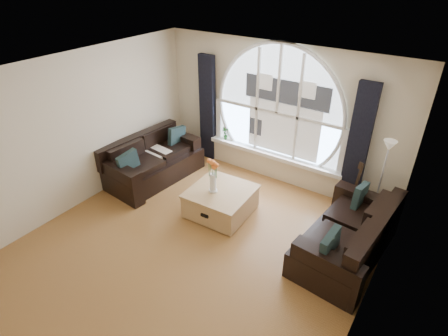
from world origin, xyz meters
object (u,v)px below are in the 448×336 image
(guitar, at_px, (357,186))
(potted_plant, at_px, (225,133))
(sofa_left, at_px, (154,160))
(sofa_right, at_px, (346,234))
(floor_lamp, at_px, (379,186))
(coffee_chest, at_px, (221,201))
(vase_flowers, at_px, (213,172))

(guitar, distance_m, potted_plant, 2.94)
(sofa_left, xyz_separation_m, sofa_right, (3.97, -0.05, 0.00))
(floor_lamp, distance_m, guitar, 0.51)
(sofa_right, height_order, floor_lamp, floor_lamp)
(floor_lamp, xyz_separation_m, potted_plant, (-3.30, 0.46, -0.10))
(coffee_chest, height_order, floor_lamp, floor_lamp)
(sofa_left, relative_size, guitar, 1.86)
(sofa_left, distance_m, sofa_right, 3.97)
(vase_flowers, distance_m, floor_lamp, 2.70)
(sofa_right, relative_size, coffee_chest, 1.86)
(sofa_right, bearing_deg, vase_flowers, -167.83)
(coffee_chest, xyz_separation_m, guitar, (1.94, 1.36, 0.27))
(coffee_chest, height_order, potted_plant, potted_plant)
(guitar, bearing_deg, floor_lamp, -16.35)
(sofa_right, bearing_deg, coffee_chest, -170.07)
(coffee_chest, height_order, vase_flowers, vase_flowers)
(sofa_right, bearing_deg, sofa_left, -175.29)
(coffee_chest, xyz_separation_m, vase_flowers, (-0.09, -0.10, 0.61))
(sofa_left, relative_size, floor_lamp, 1.23)
(coffee_chest, bearing_deg, floor_lamp, 23.55)
(floor_lamp, bearing_deg, guitar, 149.37)
(sofa_right, height_order, guitar, guitar)
(coffee_chest, bearing_deg, sofa_left, 170.36)
(sofa_right, distance_m, guitar, 1.21)
(floor_lamp, relative_size, potted_plant, 5.49)
(floor_lamp, bearing_deg, coffee_chest, -153.70)
(sofa_left, height_order, guitar, guitar)
(sofa_left, bearing_deg, floor_lamp, 17.74)
(coffee_chest, bearing_deg, potted_plant, 118.89)
(coffee_chest, relative_size, vase_flowers, 1.49)
(floor_lamp, xyz_separation_m, guitar, (-0.37, 0.22, -0.27))
(coffee_chest, bearing_deg, vase_flowers, -137.19)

